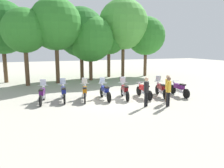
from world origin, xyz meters
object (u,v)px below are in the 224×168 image
object	(u,v)px
motorcycle_1	(64,93)
tree_2	(56,24)
motorcycle_6	(161,89)
motorcycle_2	(85,92)
motorcycle_7	(179,89)
tree_0	(2,27)
motorcycle_3	(105,91)
motorcycle_0	(42,94)
tree_5	(109,36)
person_1	(168,86)
tree_7	(146,36)
motorcycle_5	(144,90)
tree_6	(123,25)
tree_3	(81,32)
tree_4	(90,39)
motorcycle_4	(125,91)
tree_1	(24,31)
person_0	(146,90)
person_2	(168,89)

from	to	relation	value
motorcycle_1	tree_2	distance (m)	8.51
motorcycle_6	motorcycle_2	bearing A→B (deg)	94.03
motorcycle_2	tree_2	size ratio (longest dim) A/B	0.28
motorcycle_7	tree_0	bearing A→B (deg)	51.56
motorcycle_3	motorcycle_7	bearing A→B (deg)	-97.99
tree_2	motorcycle_0	bearing A→B (deg)	-103.95
tree_2	tree_5	xyz separation A→B (m)	(5.91, 2.37, -0.80)
person_1	tree_7	distance (m)	12.87
motorcycle_3	tree_5	bearing A→B (deg)	-19.45
motorcycle_1	motorcycle_6	xyz separation A→B (m)	(6.42, -1.12, 0.00)
motorcycle_7	tree_7	size ratio (longest dim) A/B	0.32
motorcycle_5	tree_7	size ratio (longest dim) A/B	0.32
motorcycle_7	tree_6	bearing A→B (deg)	2.11
motorcycle_3	motorcycle_2	bearing A→B (deg)	80.39
tree_3	tree_4	bearing A→B (deg)	-43.35
motorcycle_4	tree_5	xyz separation A→B (m)	(2.52, 10.14, 4.05)
motorcycle_0	motorcycle_6	distance (m)	7.78
motorcycle_0	motorcycle_7	xyz separation A→B (m)	(8.98, -1.40, -0.01)
motorcycle_3	tree_1	bearing A→B (deg)	35.17
motorcycle_5	tree_2	xyz separation A→B (m)	(-4.67, 8.03, 4.86)
motorcycle_3	motorcycle_6	xyz separation A→B (m)	(3.86, -0.56, 0.00)
person_1	tree_5	distance (m)	12.53
motorcycle_4	person_0	world-z (taller)	person_0
motorcycle_3	tree_5	distance (m)	11.36
tree_4	tree_5	distance (m)	3.09
person_2	tree_2	xyz separation A→B (m)	(-4.92, 10.41, 4.36)
motorcycle_4	motorcycle_0	bearing A→B (deg)	92.82
motorcycle_6	tree_2	xyz separation A→B (m)	(-5.96, 8.10, 4.85)
motorcycle_0	motorcycle_5	world-z (taller)	motorcycle_0
motorcycle_0	tree_3	bearing A→B (deg)	-17.40
person_0	tree_1	bearing A→B (deg)	-174.62
motorcycle_2	tree_6	size ratio (longest dim) A/B	0.25
motorcycle_5	tree_1	xyz separation A→B (m)	(-7.31, 7.64, 4.20)
motorcycle_3	tree_6	distance (m)	11.99
motorcycle_5	tree_6	bearing A→B (deg)	-13.67
tree_2	tree_6	size ratio (longest dim) A/B	0.91
motorcycle_1	motorcycle_6	size ratio (longest dim) A/B	1.02
person_2	tree_4	xyz separation A→B (m)	(-1.56, 11.08, 3.17)
motorcycle_1	tree_6	bearing A→B (deg)	-36.58
motorcycle_4	tree_2	distance (m)	9.76
tree_3	motorcycle_1	bearing A→B (deg)	-110.13
motorcycle_5	tree_3	distance (m)	10.56
motorcycle_5	motorcycle_6	size ratio (longest dim) A/B	1.02
tree_3	tree_5	bearing A→B (deg)	16.65
person_1	motorcycle_7	bearing A→B (deg)	-146.24
motorcycle_0	person_0	world-z (taller)	person_0
person_0	person_1	world-z (taller)	same
motorcycle_6	person_1	xyz separation A→B (m)	(-0.55, -1.53, 0.48)
motorcycle_7	tree_1	bearing A→B (deg)	54.07
motorcycle_6	person_2	bearing A→B (deg)	168.70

